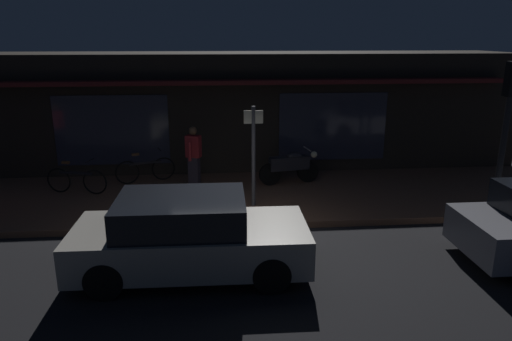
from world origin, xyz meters
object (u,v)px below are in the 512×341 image
object	(u,v)px
bicycle_parked	(146,170)
traffic_light_pole	(507,117)
sign_post	(253,150)
motorcycle	(290,166)
bicycle_extra	(77,180)
person_bystander	(194,156)
parked_car_near	(188,236)

from	to	relation	value
bicycle_parked	traffic_light_pole	bearing A→B (deg)	-24.58
bicycle_parked	sign_post	world-z (taller)	sign_post
motorcycle	bicycle_extra	distance (m)	5.65
motorcycle	bicycle_extra	xyz separation A→B (m)	(-5.64, -0.37, -0.14)
person_bystander	traffic_light_pole	size ratio (longest dim) A/B	0.46
sign_post	person_bystander	bearing A→B (deg)	134.08
parked_car_near	bicycle_parked	bearing A→B (deg)	105.89
bicycle_parked	parked_car_near	xyz separation A→B (m)	(1.45, -5.09, 0.20)
person_bystander	bicycle_parked	bearing A→B (deg)	155.54
person_bystander	traffic_light_pole	world-z (taller)	traffic_light_pole
sign_post	parked_car_near	distance (m)	3.36
motorcycle	parked_car_near	bearing A→B (deg)	-118.90
motorcycle	traffic_light_pole	world-z (taller)	traffic_light_pole
bicycle_parked	sign_post	xyz separation A→B (m)	(2.84, -2.14, 1.00)
sign_post	bicycle_extra	bearing A→B (deg)	163.90
person_bystander	parked_car_near	xyz separation A→B (m)	(0.07, -4.46, -0.32)
traffic_light_pole	sign_post	bearing A→B (deg)	163.61
bicycle_extra	parked_car_near	world-z (taller)	parked_car_near
motorcycle	bicycle_extra	bearing A→B (deg)	-176.23
bicycle_extra	person_bystander	world-z (taller)	person_bystander
person_bystander	bicycle_extra	bearing A→B (deg)	-175.82
bicycle_parked	person_bystander	size ratio (longest dim) A/B	0.95
bicycle_parked	bicycle_extra	xyz separation A→B (m)	(-1.64, -0.85, 0.00)
sign_post	parked_car_near	world-z (taller)	sign_post
bicycle_parked	person_bystander	world-z (taller)	person_bystander
bicycle_parked	sign_post	distance (m)	3.70
sign_post	traffic_light_pole	bearing A→B (deg)	-16.39
sign_post	motorcycle	bearing A→B (deg)	55.32
sign_post	traffic_light_pole	distance (m)	5.45
motorcycle	bicycle_parked	bearing A→B (deg)	173.22
bicycle_parked	sign_post	size ratio (longest dim) A/B	0.66
motorcycle	sign_post	bearing A→B (deg)	-124.68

